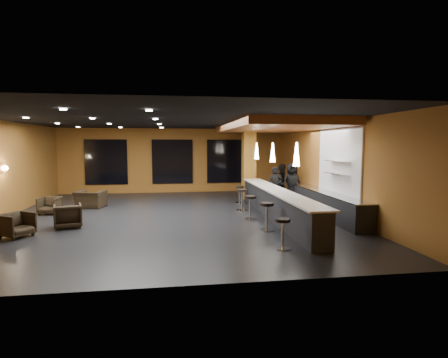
{
  "coord_description": "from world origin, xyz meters",
  "views": [
    {
      "loc": [
        0.09,
        -12.85,
        2.65
      ],
      "look_at": [
        2.0,
        0.5,
        1.3
      ],
      "focal_mm": 28.0,
      "sensor_mm": 36.0,
      "label": 1
    }
  ],
  "objects": [
    {
      "name": "floor",
      "position": [
        0.0,
        0.0,
        -0.05
      ],
      "size": [
        12.0,
        13.0,
        0.1
      ],
      "primitive_type": "cube",
      "color": "black",
      "rests_on": "ground"
    },
    {
      "name": "ceiling",
      "position": [
        0.0,
        0.0,
        3.55
      ],
      "size": [
        12.0,
        13.0,
        0.1
      ],
      "primitive_type": "cube",
      "color": "black"
    },
    {
      "name": "wall_back",
      "position": [
        0.0,
        6.55,
        1.75
      ],
      "size": [
        12.0,
        0.1,
        3.5
      ],
      "primitive_type": "cube",
      "color": "brown",
      "rests_on": "floor"
    },
    {
      "name": "wall_front",
      "position": [
        0.0,
        -6.55,
        1.75
      ],
      "size": [
        12.0,
        0.1,
        3.5
      ],
      "primitive_type": "cube",
      "color": "brown",
      "rests_on": "floor"
    },
    {
      "name": "wall_right",
      "position": [
        6.05,
        0.0,
        1.75
      ],
      "size": [
        0.1,
        13.0,
        3.5
      ],
      "primitive_type": "cube",
      "color": "brown",
      "rests_on": "floor"
    },
    {
      "name": "wood_soffit",
      "position": [
        4.0,
        1.0,
        3.36
      ],
      "size": [
        3.6,
        8.0,
        0.28
      ],
      "primitive_type": "cube",
      "color": "brown",
      "rests_on": "ceiling"
    },
    {
      "name": "window_left",
      "position": [
        -3.5,
        6.44,
        1.7
      ],
      "size": [
        2.2,
        0.06,
        2.4
      ],
      "primitive_type": "cube",
      "color": "black",
      "rests_on": "wall_back"
    },
    {
      "name": "window_center",
      "position": [
        0.0,
        6.44,
        1.7
      ],
      "size": [
        2.2,
        0.06,
        2.4
      ],
      "primitive_type": "cube",
      "color": "black",
      "rests_on": "wall_back"
    },
    {
      "name": "window_right",
      "position": [
        3.0,
        6.44,
        1.7
      ],
      "size": [
        2.2,
        0.06,
        2.4
      ],
      "primitive_type": "cube",
      "color": "black",
      "rests_on": "wall_back"
    },
    {
      "name": "tile_backsplash",
      "position": [
        5.96,
        -1.0,
        2.0
      ],
      "size": [
        0.06,
        3.2,
        2.4
      ],
      "primitive_type": "cube",
      "color": "white",
      "rests_on": "wall_right"
    },
    {
      "name": "bar_counter",
      "position": [
        3.65,
        -1.0,
        0.5
      ],
      "size": [
        0.6,
        8.0,
        1.0
      ],
      "primitive_type": "cube",
      "color": "black",
      "rests_on": "floor"
    },
    {
      "name": "bar_top",
      "position": [
        3.65,
        -1.0,
        1.02
      ],
      "size": [
        0.78,
        8.1,
        0.05
      ],
      "primitive_type": "cube",
      "color": "silver",
      "rests_on": "bar_counter"
    },
    {
      "name": "prep_counter",
      "position": [
        5.65,
        -0.5,
        0.43
      ],
      "size": [
        0.7,
        6.0,
        0.86
      ],
      "primitive_type": "cube",
      "color": "black",
      "rests_on": "floor"
    },
    {
      "name": "prep_top",
      "position": [
        5.65,
        -0.5,
        0.89
      ],
      "size": [
        0.72,
        6.0,
        0.03
      ],
      "primitive_type": "cube",
      "color": "silver",
      "rests_on": "prep_counter"
    },
    {
      "name": "wall_shelf_lower",
      "position": [
        5.82,
        -1.2,
        1.6
      ],
      "size": [
        0.3,
        1.5,
        0.03
      ],
      "primitive_type": "cube",
      "color": "silver",
      "rests_on": "wall_right"
    },
    {
      "name": "wall_shelf_upper",
      "position": [
        5.82,
        -1.2,
        2.05
      ],
      "size": [
        0.3,
        1.5,
        0.03
      ],
      "primitive_type": "cube",
      "color": "silver",
      "rests_on": "wall_right"
    },
    {
      "name": "column",
      "position": [
        3.65,
        3.6,
        1.75
      ],
      "size": [
        0.6,
        0.6,
        3.5
      ],
      "primitive_type": "cube",
      "color": "olive",
      "rests_on": "floor"
    },
    {
      "name": "wall_sconce",
      "position": [
        -5.88,
        0.5,
        1.8
      ],
      "size": [
        0.22,
        0.22,
        0.22
      ],
      "primitive_type": "sphere",
      "color": "#FFE5B2",
      "rests_on": "wall_left"
    },
    {
      "name": "pendant_0",
      "position": [
        3.65,
        -3.0,
        2.35
      ],
      "size": [
        0.2,
        0.2,
        0.7
      ],
      "primitive_type": "cone",
      "color": "white",
      "rests_on": "wood_soffit"
    },
    {
      "name": "pendant_1",
      "position": [
        3.65,
        -0.5,
        2.35
      ],
      "size": [
        0.2,
        0.2,
        0.7
      ],
      "primitive_type": "cone",
      "color": "white",
      "rests_on": "wood_soffit"
    },
    {
      "name": "pendant_2",
      "position": [
        3.65,
        2.0,
        2.35
      ],
      "size": [
        0.2,
        0.2,
        0.7
      ],
      "primitive_type": "cone",
      "color": "white",
      "rests_on": "wood_soffit"
    },
    {
      "name": "staff_a",
      "position": [
        4.4,
        1.66,
        0.84
      ],
      "size": [
        0.69,
        0.54,
        1.68
      ],
      "primitive_type": "imported",
      "rotation": [
        0.0,
        0.0,
        -0.25
      ],
      "color": "black",
      "rests_on": "floor"
    },
    {
      "name": "staff_b",
      "position": [
        5.04,
        2.58,
        0.87
      ],
      "size": [
        0.97,
        0.83,
        1.75
      ],
      "primitive_type": "imported",
      "rotation": [
        0.0,
        0.0,
        0.21
      ],
      "color": "black",
      "rests_on": "floor"
    },
    {
      "name": "staff_c",
      "position": [
        5.25,
        1.95,
        0.91
      ],
      "size": [
        0.95,
        0.67,
        1.82
      ],
      "primitive_type": "imported",
      "rotation": [
        0.0,
        0.0,
        0.11
      ],
      "color": "black",
      "rests_on": "floor"
    },
    {
      "name": "armchair_a",
      "position": [
        -4.39,
        -2.32,
        0.35
      ],
      "size": [
        1.05,
        1.04,
        0.7
      ],
      "primitive_type": "imported",
      "rotation": [
        0.0,
        0.0,
        1.01
      ],
      "color": "black",
      "rests_on": "floor"
    },
    {
      "name": "armchair_b",
      "position": [
        -3.29,
        -1.32,
        0.38
      ],
      "size": [
        1.01,
        1.03,
        0.76
      ],
      "primitive_type": "imported",
      "rotation": [
        0.0,
        0.0,
        3.44
      ],
      "color": "black",
      "rests_on": "floor"
    },
    {
      "name": "armchair_c",
      "position": [
        -4.61,
        1.04,
        0.33
      ],
      "size": [
        0.79,
        0.81,
        0.65
      ],
      "primitive_type": "imported",
      "rotation": [
        0.0,
        0.0,
        -0.13
      ],
      "color": "black",
      "rests_on": "floor"
    },
    {
      "name": "armchair_d",
      "position": [
        -3.39,
        2.23,
        0.35
      ],
      "size": [
        1.29,
        1.19,
        0.71
      ],
      "primitive_type": "imported",
      "rotation": [
        0.0,
        0.0,
        2.89
      ],
      "color": "black",
      "rests_on": "floor"
    },
    {
      "name": "bar_stool_0",
      "position": [
        2.78,
        -4.52,
        0.5
      ],
      "size": [
        0.4,
        0.4,
        0.78
      ],
      "rotation": [
        0.0,
        0.0,
        0.08
      ],
      "color": "silver",
      "rests_on": "floor"
    },
    {
      "name": "bar_stool_1",
      "position": [
        2.88,
        -2.62,
        0.56
      ],
      "size": [
        0.44,
        0.44,
        0.87
      ],
      "rotation": [
        0.0,
        0.0,
        0.15
      ],
      "color": "silver",
      "rests_on": "floor"
    },
    {
      "name": "bar_stool_2",
      "position": [
        2.71,
        -1.0,
        0.54
      ],
      "size": [
        0.43,
        0.43,
        0.84
      ],
      "rotation": [
        0.0,
        0.0,
        -0.05
      ],
      "color": "silver",
      "rests_on": "floor"
    },
    {
      "name": "bar_stool_3",
      "position": [
        2.74,
        0.65,
        0.55
      ],
      "size": [
        0.43,
        0.43,
        0.86
      ],
      "rotation": [
        0.0,
        0.0,
        -0.11
      ],
      "color": "silver",
      "rests_on": "floor"
    },
    {
      "name": "bar_stool_4",
      "position": [
        2.96,
        2.36,
        0.5
      ],
      "size": [
        0.4,
        0.4,
        0.78
      ],
      "rotation": [
        0.0,
        0.0,
        0.09
      ],
      "color": "silver",
      "rests_on": "floor"
    }
  ]
}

